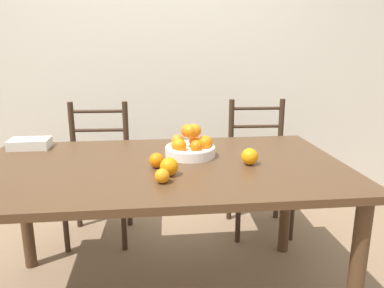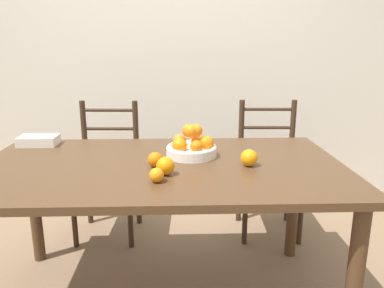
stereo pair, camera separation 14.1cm
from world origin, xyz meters
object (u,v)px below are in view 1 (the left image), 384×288
Objects in this scene: fruit_bowl at (190,146)px; chair_left at (98,173)px; orange_loose_2 at (250,157)px; orange_loose_0 at (157,160)px; book_stack at (30,144)px; orange_loose_1 at (162,176)px; chair_right at (259,167)px; orange_loose_3 at (169,167)px.

fruit_bowl is 0.28× the size of chair_left.
chair_left reaches higher than orange_loose_2.
fruit_bowl is 0.25m from orange_loose_0.
fruit_bowl reaches higher than book_stack.
orange_loose_1 is 0.07× the size of chair_right.
orange_loose_3 reaches higher than book_stack.
orange_loose_0 is at bearing 114.15° from orange_loose_3.
orange_loose_1 is 0.07× the size of chair_left.
orange_loose_2 reaches higher than book_stack.
orange_loose_2 is 0.09× the size of chair_left.
book_stack is at bearing 148.64° from orange_loose_0.
fruit_bowl is at bearing 147.10° from orange_loose_2.
chair_right is at bearing 53.60° from orange_loose_3.
chair_right reaches higher than orange_loose_0.
chair_right is (0.76, 0.84, -0.34)m from orange_loose_0.
fruit_bowl reaches higher than orange_loose_1.
orange_loose_0 is 0.82m from book_stack.
orange_loose_2 is 0.09× the size of chair_right.
orange_loose_1 is at bearing -154.50° from orange_loose_2.
book_stack is at bearing -161.94° from chair_right.
orange_loose_2 is at bearing -20.56° from book_stack.
orange_loose_2 is (0.43, 0.21, 0.01)m from orange_loose_1.
orange_loose_3 is at bearing -62.03° from chair_left.
orange_loose_0 is 1.14× the size of orange_loose_1.
orange_loose_1 is at bearing -84.98° from orange_loose_0.
book_stack is at bearing 159.44° from orange_loose_2.
fruit_bowl is 1.22× the size of book_stack.
orange_loose_3 is 1.24m from chair_right.
orange_loose_2 is 0.41m from orange_loose_3.
chair_right is at bearing 69.82° from orange_loose_2.
book_stack is at bearing 163.73° from fruit_bowl.
fruit_bowl is 4.19× the size of orange_loose_1.
orange_loose_1 is at bearing -110.61° from orange_loose_3.
orange_loose_2 is at bearing 25.50° from orange_loose_1.
orange_loose_1 is 0.29× the size of book_stack.
chair_right reaches higher than fruit_bowl.
fruit_bowl reaches higher than orange_loose_3.
fruit_bowl is 0.96m from chair_right.
book_stack is (-0.88, 0.26, -0.03)m from fruit_bowl.
book_stack is (-0.30, -0.41, 0.33)m from chair_left.
chair_left is at bearing 111.65° from orange_loose_1.
chair_right is (1.16, 0.00, 0.00)m from chair_left.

